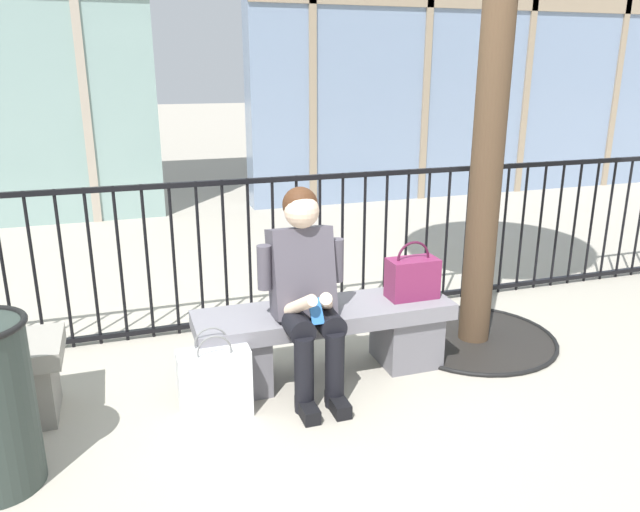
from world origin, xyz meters
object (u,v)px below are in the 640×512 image
(handbag_on_bench, at_px, (412,277))
(shopping_bag, at_px, (215,382))
(seated_person_with_phone, at_px, (306,286))
(stone_bench, at_px, (325,334))

(handbag_on_bench, xyz_separation_m, shopping_bag, (-1.31, -0.25, -0.38))
(seated_person_with_phone, bearing_deg, shopping_bag, -166.71)
(seated_person_with_phone, relative_size, handbag_on_bench, 3.26)
(stone_bench, distance_m, handbag_on_bench, 0.66)
(seated_person_with_phone, height_order, handbag_on_bench, seated_person_with_phone)
(stone_bench, xyz_separation_m, handbag_on_bench, (0.58, -0.01, 0.31))
(handbag_on_bench, bearing_deg, stone_bench, 179.01)
(stone_bench, bearing_deg, seated_person_with_phone, -141.62)
(handbag_on_bench, bearing_deg, shopping_bag, -169.08)
(handbag_on_bench, bearing_deg, seated_person_with_phone, -170.92)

